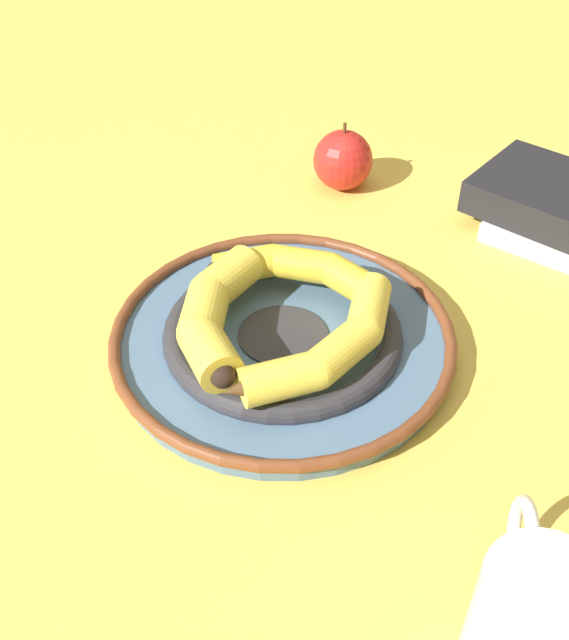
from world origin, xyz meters
TOP-DOWN VIEW (x-y plane):
  - ground_plane at (0.00, 0.00)m, footprint 2.80×2.80m
  - decorative_bowl at (0.03, 0.00)m, footprint 0.32×0.32m
  - banana_a at (0.06, 0.06)m, footprint 0.20×0.09m
  - banana_b at (-0.03, -0.01)m, footprint 0.08×0.18m
  - banana_c at (0.06, -0.05)m, footprint 0.17×0.10m
  - coffee_mug at (0.21, 0.27)m, footprint 0.12×0.08m
  - apple at (-0.26, -0.08)m, footprint 0.07×0.07m

SIDE VIEW (x-z plane):
  - ground_plane at x=0.00m, z-range 0.00..0.00m
  - decorative_bowl at x=0.03m, z-range 0.00..0.03m
  - apple at x=-0.26m, z-range -0.01..0.08m
  - banana_b at x=-0.03m, z-range 0.03..0.06m
  - coffee_mug at x=0.21m, z-range 0.00..0.09m
  - banana_a at x=0.06m, z-range 0.03..0.06m
  - banana_c at x=0.06m, z-range 0.03..0.07m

